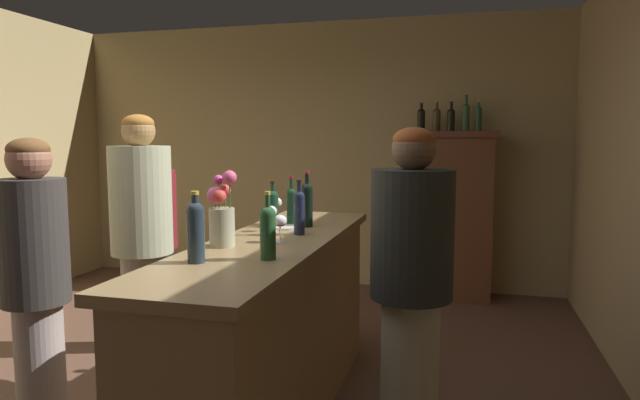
{
  "coord_description": "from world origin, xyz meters",
  "views": [
    {
      "loc": [
        1.67,
        -2.6,
        1.58
      ],
      "look_at": [
        0.86,
        0.46,
        1.24
      ],
      "focal_mm": 30.97,
      "sensor_mm": 36.0,
      "label": 1
    }
  ],
  "objects_px": {
    "patron_in_grey": "(36,286)",
    "display_cabinet": "(447,212)",
    "patron_near_entrance": "(142,241)",
    "wine_bottle_rose": "(196,229)",
    "wine_glass_mid": "(277,204)",
    "flower_arrangement": "(222,214)",
    "wine_bottle_riesling": "(291,204)",
    "display_bottle_left": "(421,119)",
    "display_bottle_midright": "(466,116)",
    "wine_glass_front": "(272,213)",
    "display_bottle_center": "(451,118)",
    "patron_in_navy": "(154,237)",
    "wine_glass_rear": "(280,222)",
    "cheese_plate": "(287,227)",
    "display_bottle_midleft": "(437,118)",
    "wine_bottle_chardonnay": "(268,230)",
    "bartender": "(411,287)",
    "bar_counter": "(273,331)",
    "wine_bottle_malbec": "(299,210)",
    "wine_bottle_merlot": "(307,202)",
    "display_bottle_right": "(479,117)",
    "wine_bottle_syrah": "(273,206)"
  },
  "relations": [
    {
      "from": "wine_bottle_syrah",
      "to": "wine_glass_front",
      "type": "bearing_deg",
      "value": -71.82
    },
    {
      "from": "display_bottle_left",
      "to": "display_bottle_midleft",
      "type": "height_order",
      "value": "display_bottle_midleft"
    },
    {
      "from": "wine_bottle_malbec",
      "to": "wine_glass_front",
      "type": "bearing_deg",
      "value": 159.25
    },
    {
      "from": "wine_bottle_malbec",
      "to": "bartender",
      "type": "relative_size",
      "value": 0.19
    },
    {
      "from": "wine_glass_front",
      "to": "display_bottle_midleft",
      "type": "relative_size",
      "value": 0.5
    },
    {
      "from": "wine_glass_mid",
      "to": "patron_in_navy",
      "type": "relative_size",
      "value": 0.1
    },
    {
      "from": "wine_glass_rear",
      "to": "cheese_plate",
      "type": "distance_m",
      "value": 0.47
    },
    {
      "from": "wine_glass_front",
      "to": "display_bottle_center",
      "type": "bearing_deg",
      "value": 69.21
    },
    {
      "from": "wine_bottle_merlot",
      "to": "wine_glass_rear",
      "type": "xyz_separation_m",
      "value": [
        0.01,
        -0.54,
        -0.05
      ]
    },
    {
      "from": "display_bottle_center",
      "to": "wine_bottle_rose",
      "type": "bearing_deg",
      "value": -106.24
    },
    {
      "from": "wine_glass_rear",
      "to": "display_bottle_center",
      "type": "xyz_separation_m",
      "value": [
        0.79,
        2.83,
        0.64
      ]
    },
    {
      "from": "patron_in_grey",
      "to": "patron_near_entrance",
      "type": "bearing_deg",
      "value": 54.29
    },
    {
      "from": "wine_glass_mid",
      "to": "flower_arrangement",
      "type": "distance_m",
      "value": 0.97
    },
    {
      "from": "wine_bottle_chardonnay",
      "to": "wine_glass_rear",
      "type": "distance_m",
      "value": 0.43
    },
    {
      "from": "patron_near_entrance",
      "to": "wine_bottle_rose",
      "type": "bearing_deg",
      "value": -13.96
    },
    {
      "from": "wine_bottle_chardonnay",
      "to": "wine_bottle_syrah",
      "type": "distance_m",
      "value": 1.0
    },
    {
      "from": "wine_bottle_riesling",
      "to": "display_bottle_left",
      "type": "relative_size",
      "value": 1.1
    },
    {
      "from": "display_bottle_left",
      "to": "wine_bottle_chardonnay",
      "type": "bearing_deg",
      "value": -97.34
    },
    {
      "from": "bar_counter",
      "to": "wine_glass_front",
      "type": "relative_size",
      "value": 15.66
    },
    {
      "from": "wine_bottle_riesling",
      "to": "display_bottle_midleft",
      "type": "bearing_deg",
      "value": 70.35
    },
    {
      "from": "display_bottle_left",
      "to": "display_bottle_right",
      "type": "bearing_deg",
      "value": 0.0
    },
    {
      "from": "flower_arrangement",
      "to": "patron_in_navy",
      "type": "bearing_deg",
      "value": 134.43
    },
    {
      "from": "wine_bottle_chardonnay",
      "to": "patron_in_grey",
      "type": "distance_m",
      "value": 1.15
    },
    {
      "from": "wine_glass_mid",
      "to": "bar_counter",
      "type": "bearing_deg",
      "value": -73.14
    },
    {
      "from": "bartender",
      "to": "bar_counter",
      "type": "bearing_deg",
      "value": -19.31
    },
    {
      "from": "bar_counter",
      "to": "display_bottle_midleft",
      "type": "xyz_separation_m",
      "value": [
        0.72,
        2.78,
        1.27
      ]
    },
    {
      "from": "wine_bottle_syrah",
      "to": "display_bottle_right",
      "type": "height_order",
      "value": "display_bottle_right"
    },
    {
      "from": "display_cabinet",
      "to": "wine_glass_rear",
      "type": "height_order",
      "value": "display_cabinet"
    },
    {
      "from": "patron_in_navy",
      "to": "patron_near_entrance",
      "type": "distance_m",
      "value": 0.74
    },
    {
      "from": "wine_glass_front",
      "to": "display_bottle_left",
      "type": "height_order",
      "value": "display_bottle_left"
    },
    {
      "from": "flower_arrangement",
      "to": "display_bottle_left",
      "type": "relative_size",
      "value": 1.38
    },
    {
      "from": "display_bottle_midleft",
      "to": "display_bottle_center",
      "type": "distance_m",
      "value": 0.14
    },
    {
      "from": "wine_bottle_riesling",
      "to": "cheese_plate",
      "type": "relative_size",
      "value": 1.7
    },
    {
      "from": "patron_in_grey",
      "to": "wine_bottle_merlot",
      "type": "bearing_deg",
      "value": 14.76
    },
    {
      "from": "cheese_plate",
      "to": "patron_in_grey",
      "type": "relative_size",
      "value": 0.12
    },
    {
      "from": "display_bottle_midright",
      "to": "wine_glass_rear",
      "type": "bearing_deg",
      "value": -108.18
    },
    {
      "from": "display_bottle_midright",
      "to": "wine_bottle_syrah",
      "type": "bearing_deg",
      "value": -116.77
    },
    {
      "from": "flower_arrangement",
      "to": "display_bottle_midright",
      "type": "distance_m",
      "value": 3.3
    },
    {
      "from": "patron_in_grey",
      "to": "display_cabinet",
      "type": "bearing_deg",
      "value": 28.34
    },
    {
      "from": "flower_arrangement",
      "to": "bar_counter",
      "type": "bearing_deg",
      "value": 53.71
    },
    {
      "from": "patron_in_navy",
      "to": "bartender",
      "type": "height_order",
      "value": "bartender"
    },
    {
      "from": "wine_bottle_chardonnay",
      "to": "wine_glass_rear",
      "type": "height_order",
      "value": "wine_bottle_chardonnay"
    },
    {
      "from": "display_bottle_left",
      "to": "bartender",
      "type": "relative_size",
      "value": 0.17
    },
    {
      "from": "wine_bottle_syrah",
      "to": "display_bottle_left",
      "type": "bearing_deg",
      "value": 72.29
    },
    {
      "from": "wine_bottle_merlot",
      "to": "display_bottle_right",
      "type": "xyz_separation_m",
      "value": [
        1.06,
        2.3,
        0.6
      ]
    },
    {
      "from": "display_bottle_left",
      "to": "patron_in_grey",
      "type": "bearing_deg",
      "value": -113.67
    },
    {
      "from": "display_cabinet",
      "to": "patron_near_entrance",
      "type": "bearing_deg",
      "value": -124.25
    },
    {
      "from": "display_bottle_midleft",
      "to": "wine_bottle_chardonnay",
      "type": "bearing_deg",
      "value": -99.9
    },
    {
      "from": "wine_glass_rear",
      "to": "cheese_plate",
      "type": "xyz_separation_m",
      "value": [
        -0.11,
        0.44,
        -0.1
      ]
    },
    {
      "from": "cheese_plate",
      "to": "wine_bottle_malbec",
      "type": "bearing_deg",
      "value": -55.15
    }
  ]
}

